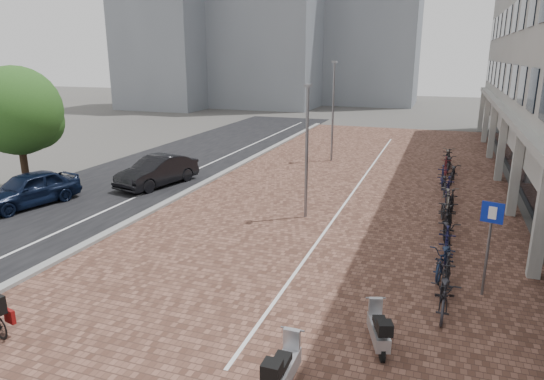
# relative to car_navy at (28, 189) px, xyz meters

# --- Properties ---
(ground) EXTENTS (140.00, 140.00, 0.00)m
(ground) POSITION_rel_car_navy_xyz_m (10.53, -4.51, -0.74)
(ground) COLOR #474442
(ground) RESTS_ON ground
(plaza_brick) EXTENTS (14.50, 42.00, 0.04)m
(plaza_brick) POSITION_rel_car_navy_xyz_m (12.53, 7.49, -0.73)
(plaza_brick) COLOR brown
(plaza_brick) RESTS_ON ground
(street_asphalt) EXTENTS (8.00, 50.00, 0.03)m
(street_asphalt) POSITION_rel_car_navy_xyz_m (1.53, 7.49, -0.73)
(street_asphalt) COLOR black
(street_asphalt) RESTS_ON ground
(curb) EXTENTS (0.35, 42.00, 0.14)m
(curb) POSITION_rel_car_navy_xyz_m (5.43, 7.49, -0.67)
(curb) COLOR gray
(curb) RESTS_ON ground
(lane_line) EXTENTS (0.12, 44.00, 0.00)m
(lane_line) POSITION_rel_car_navy_xyz_m (3.53, 7.49, -0.72)
(lane_line) COLOR white
(lane_line) RESTS_ON street_asphalt
(parking_line) EXTENTS (0.10, 30.00, 0.00)m
(parking_line) POSITION_rel_car_navy_xyz_m (12.73, 7.49, -0.70)
(parking_line) COLOR white
(parking_line) RESTS_ON plaza_brick
(car_navy) EXTENTS (2.69, 4.62, 1.48)m
(car_navy) POSITION_rel_car_navy_xyz_m (0.00, 0.00, 0.00)
(car_navy) COLOR black
(car_navy) RESTS_ON ground
(car_dark) EXTENTS (2.50, 4.68, 1.47)m
(car_dark) POSITION_rel_car_navy_xyz_m (3.35, 4.75, -0.00)
(car_dark) COLOR black
(car_dark) RESTS_ON ground
(scooter_front) EXTENTS (0.87, 1.50, 0.98)m
(scooter_front) POSITION_rel_car_navy_xyz_m (15.55, -5.60, -0.25)
(scooter_front) COLOR #A9AAAE
(scooter_front) RESTS_ON ground
(scooter_back) EXTENTS (0.49, 1.57, 1.08)m
(scooter_back) POSITION_rel_car_navy_xyz_m (14.03, -7.70, -0.20)
(scooter_back) COLOR #B1B1B6
(scooter_back) RESTS_ON ground
(parking_sign) EXTENTS (0.54, 0.19, 2.64)m
(parking_sign) POSITION_rel_car_navy_xyz_m (17.87, -2.21, 1.06)
(parking_sign) COLOR slate
(parking_sign) RESTS_ON ground
(lamp_near) EXTENTS (0.12, 0.12, 5.17)m
(lamp_near) POSITION_rel_car_navy_xyz_m (11.59, 2.48, 1.85)
(lamp_near) COLOR slate
(lamp_near) RESTS_ON ground
(lamp_far) EXTENTS (0.12, 0.12, 5.87)m
(lamp_far) POSITION_rel_car_navy_xyz_m (10.16, 13.29, 2.20)
(lamp_far) COLOR slate
(lamp_far) RESTS_ON ground
(street_tree) EXTENTS (4.01, 4.01, 5.84)m
(street_tree) POSITION_rel_car_navy_xyz_m (-1.72, 1.76, 2.97)
(street_tree) COLOR #382619
(street_tree) RESTS_ON ground
(bike_row) EXTENTS (1.21, 20.40, 1.05)m
(bike_row) POSITION_rel_car_navy_xyz_m (16.89, 5.69, -0.22)
(bike_row) COLOR black
(bike_row) RESTS_ON ground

